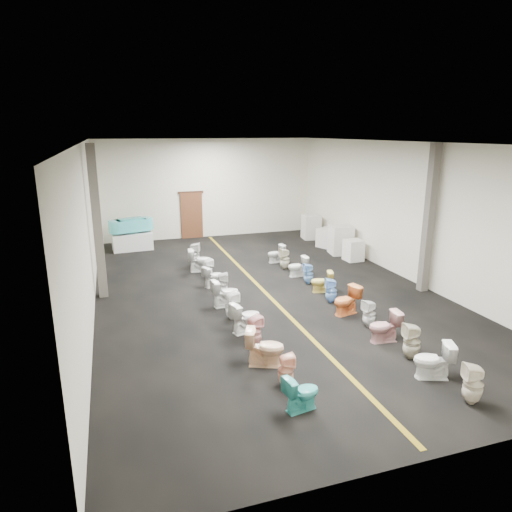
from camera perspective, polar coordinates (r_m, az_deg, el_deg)
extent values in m
plane|color=black|center=(14.31, 0.91, -4.32)|extent=(16.00, 16.00, 0.00)
plane|color=black|center=(13.48, 0.99, 14.00)|extent=(16.00, 16.00, 0.00)
plane|color=beige|center=(21.36, -6.06, 8.37)|extent=(10.00, 0.00, 10.00)
plane|color=beige|center=(6.94, 22.97, -7.66)|extent=(10.00, 0.00, 10.00)
plane|color=beige|center=(13.02, -20.40, 3.01)|extent=(0.00, 16.00, 16.00)
plane|color=beige|center=(16.02, 18.21, 5.37)|extent=(0.00, 16.00, 16.00)
cube|color=olive|center=(14.31, 0.91, -4.31)|extent=(0.12, 15.60, 0.01)
cube|color=#562D19|center=(21.33, -8.05, 5.03)|extent=(1.00, 0.10, 2.10)
cube|color=#331C11|center=(21.18, -8.16, 7.88)|extent=(1.15, 0.08, 0.10)
cube|color=#59544C|center=(13.99, -19.24, 3.92)|extent=(0.25, 0.25, 4.50)
cube|color=#59544C|center=(14.70, 20.81, 4.29)|extent=(0.25, 0.25, 4.50)
cube|color=white|center=(19.77, -15.19, 1.77)|extent=(1.66, 0.91, 0.71)
cube|color=#45C0C6|center=(19.63, -15.33, 3.74)|extent=(1.34, 0.97, 0.50)
cylinder|color=#45C0C6|center=(19.45, -17.00, 3.51)|extent=(0.66, 0.66, 0.50)
cylinder|color=#45C0C6|center=(19.82, -13.69, 3.96)|extent=(0.66, 0.66, 0.50)
cube|color=teal|center=(19.59, -15.37, 4.31)|extent=(1.08, 0.72, 0.20)
cube|color=silver|center=(17.87, 12.08, 0.71)|extent=(0.65, 0.65, 0.81)
cube|color=silver|center=(18.72, 10.53, 1.99)|extent=(0.95, 0.95, 1.15)
cube|color=beige|center=(19.76, 8.91, 2.26)|extent=(0.94, 0.94, 0.81)
cube|color=silver|center=(21.21, 6.90, 3.62)|extent=(0.86, 0.86, 1.09)
imported|color=#3BB4AF|center=(8.47, 5.71, -16.63)|extent=(0.72, 0.49, 0.68)
imported|color=#FDB495|center=(9.12, 3.76, -14.08)|extent=(0.34, 0.33, 0.68)
imported|color=beige|center=(9.81, 1.12, -11.33)|extent=(0.92, 0.73, 0.83)
imported|color=#D99390|center=(10.62, -0.22, -9.39)|extent=(0.43, 0.42, 0.75)
imported|color=white|center=(11.33, -1.30, -7.63)|extent=(0.86, 0.63, 0.79)
imported|color=white|center=(12.09, -3.05, -6.22)|extent=(0.42, 0.41, 0.76)
imported|color=white|center=(12.96, -3.86, -4.62)|extent=(0.82, 0.52, 0.79)
imported|color=silver|center=(13.80, -4.24, -3.55)|extent=(0.37, 0.37, 0.71)
imported|color=white|center=(14.63, -5.40, -2.53)|extent=(0.76, 0.60, 0.68)
imported|color=white|center=(15.37, -6.05, -1.64)|extent=(0.40, 0.40, 0.69)
imported|color=white|center=(16.24, -7.05, -0.52)|extent=(0.84, 0.53, 0.81)
imported|color=silver|center=(17.00, -7.71, 0.23)|extent=(0.50, 0.49, 0.84)
imported|color=beige|center=(9.44, 25.50, -14.25)|extent=(0.45, 0.45, 0.78)
imported|color=white|center=(10.00, 21.26, -12.07)|extent=(0.86, 0.67, 0.78)
imported|color=beige|center=(10.62, 18.90, -10.08)|extent=(0.44, 0.43, 0.81)
imported|color=#CF9594|center=(11.25, 15.76, -8.50)|extent=(0.78, 0.49, 0.76)
imported|color=silver|center=(11.96, 13.96, -7.01)|extent=(0.36, 0.36, 0.71)
imported|color=orange|center=(12.62, 11.26, -5.48)|extent=(0.85, 0.61, 0.78)
imported|color=#82B6F4|center=(13.38, 9.38, -4.29)|extent=(0.41, 0.40, 0.73)
imported|color=#E5CC5C|center=(14.20, 8.21, -3.19)|extent=(0.74, 0.55, 0.68)
imported|color=#7DB2E9|center=(14.89, 6.58, -2.23)|extent=(0.33, 0.33, 0.69)
imported|color=white|center=(15.64, 5.23, -1.31)|extent=(0.69, 0.40, 0.70)
imported|color=beige|center=(16.40, 3.61, -0.36)|extent=(0.39, 0.38, 0.77)
imported|color=silver|center=(17.25, 2.52, 0.29)|extent=(0.70, 0.45, 0.67)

